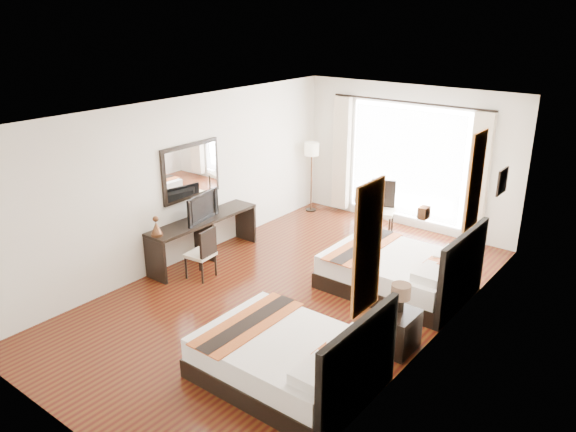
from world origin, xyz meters
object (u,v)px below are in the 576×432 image
Objects in this scene: console_desk at (204,238)px; fruit_bowl at (367,197)px; vase at (390,315)px; floor_lamp at (312,154)px; bed_near at (291,358)px; window_chair at (380,220)px; television at (199,206)px; table_lamp at (401,294)px; bed_far at (401,271)px; side_table at (367,213)px; desk_chair at (202,262)px; nightstand at (397,331)px.

console_desk is 3.35m from fruit_bowl.
vase is 5.49m from floor_lamp.
window_chair is at bearing 106.69° from bed_near.
television is 3.53m from window_chair.
table_lamp is 0.47× the size of television.
floor_lamp is at bearing 137.81° from table_lamp.
bed_far is 3.43× the size of side_table.
bed_near is at bearing 149.61° from desk_chair.
fruit_bowl is at bearing 123.97° from vase.
floor_lamp is (0.02, 3.16, 0.88)m from console_desk.
side_table is (1.00, 3.56, 0.04)m from desk_chair.
bed_near is 5.11× the size of table_lamp.
floor_lamp is at bearing 173.64° from fruit_bowl.
table_lamp is at bearing 64.73° from bed_near.
vase is 4.39m from side_table.
television reaches higher than table_lamp.
television is (-3.93, 0.31, 0.23)m from table_lamp.
console_desk is (-3.28, 1.80, 0.08)m from bed_near.
television is (-3.22, -1.14, 0.69)m from bed_far.
vase is at bearing -44.11° from floor_lamp.
bed_far is 3.87× the size of nightstand.
floor_lamp is (-3.91, 3.79, 0.69)m from vase.
desk_chair is 1.40× the size of side_table.
desk_chair is at bearing -42.53° from window_chair.
side_table is (-2.43, 3.65, -0.27)m from vase.
side_table is at bearing -135.44° from window_chair.
console_desk is at bearing 170.83° from vase.
bed_far is 9.08× the size of fruit_bowl.
floor_lamp reaches higher than side_table.
desk_chair is at bearing -47.79° from console_desk.
table_lamp is 4.22m from side_table.
television reaches higher than console_desk.
table_lamp reaches higher than fruit_bowl.
side_table is at bearing 125.39° from nightstand.
vase is at bearing -9.17° from console_desk.
vase reaches higher than side_table.
side_table is (1.50, 3.01, -0.07)m from console_desk.
console_desk is at bearing 1.33° from television.
vase is at bearing 172.39° from desk_chair.
television is at bearing -77.94° from console_desk.
bed_near is at bearing -89.11° from bed_far.
bed_far is 14.45× the size of vase.
fruit_bowl is at bearing -122.04° from side_table.
console_desk is at bearing 174.23° from table_lamp.
television is at bearing 174.76° from nightstand.
desk_chair is 3.65m from window_chair.
bed_near is at bearing -3.28° from window_chair.
console_desk is (-3.94, 0.64, -0.20)m from vase.
television is at bearing 175.56° from table_lamp.
nightstand is 0.51m from table_lamp.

